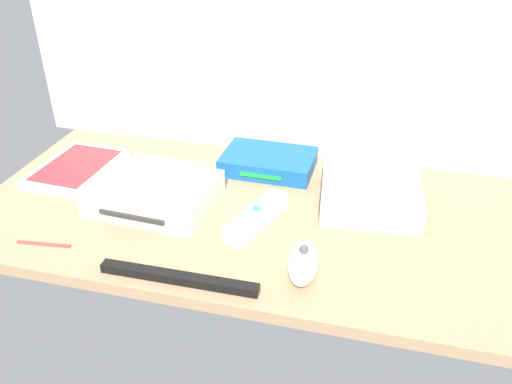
{
  "coord_description": "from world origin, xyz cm",
  "views": [
    {
      "loc": [
        19.06,
        -74.89,
        50.24
      ],
      "look_at": [
        0.0,
        0.0,
        4.0
      ],
      "focal_mm": 36.62,
      "sensor_mm": 36.0,
      "label": 1
    }
  ],
  "objects": [
    {
      "name": "sensor_bar",
      "position": [
        -6.27,
        -20.97,
        0.7
      ],
      "size": [
        24.01,
        1.98,
        1.4
      ],
      "primitive_type": "cube",
      "rotation": [
        0.0,
        0.0,
        0.01
      ],
      "color": "black",
      "rests_on": "ground_plane"
    },
    {
      "name": "remote_wand",
      "position": [
        1.07,
        -3.86,
        1.51
      ],
      "size": [
        8.16,
        15.17,
        3.4
      ],
      "rotation": [
        0.0,
        0.0,
        -0.33
      ],
      "color": "white",
      "rests_on": "ground_plane"
    },
    {
      "name": "ground_plane",
      "position": [
        0.0,
        0.0,
        -1.0
      ],
      "size": [
        100.0,
        48.0,
        2.0
      ],
      "primitive_type": "cube",
      "color": "#9E7F5B",
      "rests_on": "ground"
    },
    {
      "name": "mini_computer",
      "position": [
        19.12,
        7.1,
        2.64
      ],
      "size": [
        18.57,
        18.57,
        5.3
      ],
      "rotation": [
        0.0,
        0.0,
        0.1
      ],
      "color": "silver",
      "rests_on": "ground_plane"
    },
    {
      "name": "game_console",
      "position": [
        -18.35,
        -1.86,
        2.2
      ],
      "size": [
        21.9,
        17.43,
        4.4
      ],
      "rotation": [
        0.0,
        0.0,
        -0.06
      ],
      "color": "white",
      "rests_on": "ground_plane"
    },
    {
      "name": "remote_classic_pad",
      "position": [
        -17.72,
        -0.42,
        5.41
      ],
      "size": [
        14.76,
        8.67,
        2.4
      ],
      "rotation": [
        0.0,
        0.0,
        -0.05
      ],
      "color": "white",
      "rests_on": "game_console"
    },
    {
      "name": "remote_nunchuk",
      "position": [
        10.87,
        -14.62,
        2.04
      ],
      "size": [
        5.21,
        10.33,
        5.1
      ],
      "rotation": [
        0.0,
        0.0,
        0.08
      ],
      "color": "white",
      "rests_on": "ground_plane"
    },
    {
      "name": "stylus_pen",
      "position": [
        -30.63,
        -17.88,
        0.35
      ],
      "size": [
        9.02,
        1.69,
        0.7
      ],
      "primitive_type": "cylinder",
      "rotation": [
        0.0,
        1.57,
        0.11
      ],
      "color": "red",
      "rests_on": "ground_plane"
    },
    {
      "name": "network_router",
      "position": [
        -1.45,
        15.82,
        1.7
      ],
      "size": [
        18.28,
        12.7,
        3.4
      ],
      "rotation": [
        0.0,
        0.0,
        -0.02
      ],
      "color": "#145193",
      "rests_on": "ground_plane"
    },
    {
      "name": "game_case",
      "position": [
        -38.49,
        5.43,
        0.76
      ],
      "size": [
        14.59,
        19.7,
        1.56
      ],
      "rotation": [
        0.0,
        0.0,
        -0.05
      ],
      "color": "white",
      "rests_on": "ground_plane"
    }
  ]
}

